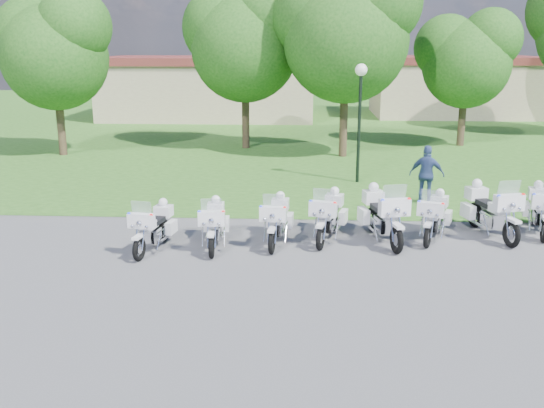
{
  "coord_description": "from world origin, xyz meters",
  "views": [
    {
      "loc": [
        0.36,
        -14.12,
        5.06
      ],
      "look_at": [
        -0.41,
        1.2,
        0.95
      ],
      "focal_mm": 40.0,
      "sensor_mm": 36.0,
      "label": 1
    }
  ],
  "objects_px": {
    "motorcycle_3": "(329,215)",
    "motorcycle_5": "(435,216)",
    "motorcycle_0": "(154,226)",
    "motorcycle_2": "(277,220)",
    "motorcycle_6": "(490,210)",
    "motorcycle_7": "(540,209)",
    "bystander_c": "(427,175)",
    "motorcycle_4": "(383,214)",
    "motorcycle_1": "(214,224)",
    "lamp_post": "(360,94)"
  },
  "relations": [
    {
      "from": "motorcycle_3",
      "to": "motorcycle_5",
      "type": "bearing_deg",
      "value": -161.23
    },
    {
      "from": "motorcycle_1",
      "to": "motorcycle_5",
      "type": "distance_m",
      "value": 5.82
    },
    {
      "from": "motorcycle_3",
      "to": "motorcycle_5",
      "type": "distance_m",
      "value": 2.82
    },
    {
      "from": "motorcycle_4",
      "to": "motorcycle_7",
      "type": "height_order",
      "value": "motorcycle_4"
    },
    {
      "from": "motorcycle_3",
      "to": "motorcycle_6",
      "type": "distance_m",
      "value": 4.38
    },
    {
      "from": "motorcycle_5",
      "to": "motorcycle_7",
      "type": "xyz_separation_m",
      "value": [
        3.0,
        0.7,
        0.04
      ]
    },
    {
      "from": "motorcycle_0",
      "to": "motorcycle_7",
      "type": "bearing_deg",
      "value": -159.04
    },
    {
      "from": "motorcycle_3",
      "to": "motorcycle_7",
      "type": "relative_size",
      "value": 0.97
    },
    {
      "from": "motorcycle_0",
      "to": "motorcycle_7",
      "type": "height_order",
      "value": "motorcycle_7"
    },
    {
      "from": "motorcycle_5",
      "to": "motorcycle_7",
      "type": "bearing_deg",
      "value": -145.51
    },
    {
      "from": "motorcycle_0",
      "to": "motorcycle_2",
      "type": "relative_size",
      "value": 0.96
    },
    {
      "from": "motorcycle_2",
      "to": "motorcycle_6",
      "type": "bearing_deg",
      "value": -165.67
    },
    {
      "from": "motorcycle_3",
      "to": "motorcycle_2",
      "type": "bearing_deg",
      "value": 29.1
    },
    {
      "from": "motorcycle_1",
      "to": "motorcycle_7",
      "type": "relative_size",
      "value": 0.93
    },
    {
      "from": "motorcycle_6",
      "to": "bystander_c",
      "type": "relative_size",
      "value": 1.31
    },
    {
      "from": "motorcycle_2",
      "to": "motorcycle_3",
      "type": "bearing_deg",
      "value": -159.86
    },
    {
      "from": "lamp_post",
      "to": "bystander_c",
      "type": "height_order",
      "value": "lamp_post"
    },
    {
      "from": "motorcycle_5",
      "to": "motorcycle_2",
      "type": "bearing_deg",
      "value": 29.24
    },
    {
      "from": "motorcycle_0",
      "to": "motorcycle_7",
      "type": "relative_size",
      "value": 0.91
    },
    {
      "from": "motorcycle_3",
      "to": "bystander_c",
      "type": "xyz_separation_m",
      "value": [
        3.29,
        3.85,
        0.3
      ]
    },
    {
      "from": "motorcycle_3",
      "to": "motorcycle_6",
      "type": "height_order",
      "value": "motorcycle_6"
    },
    {
      "from": "motorcycle_6",
      "to": "bystander_c",
      "type": "height_order",
      "value": "bystander_c"
    },
    {
      "from": "motorcycle_5",
      "to": "lamp_post",
      "type": "relative_size",
      "value": 0.48
    },
    {
      "from": "motorcycle_4",
      "to": "motorcycle_6",
      "type": "distance_m",
      "value": 3.01
    },
    {
      "from": "bystander_c",
      "to": "motorcycle_7",
      "type": "bearing_deg",
      "value": 147.33
    },
    {
      "from": "motorcycle_2",
      "to": "motorcycle_6",
      "type": "distance_m",
      "value": 5.78
    },
    {
      "from": "motorcycle_6",
      "to": "motorcycle_2",
      "type": "bearing_deg",
      "value": -5.15
    },
    {
      "from": "motorcycle_6",
      "to": "lamp_post",
      "type": "bearing_deg",
      "value": -78.53
    },
    {
      "from": "motorcycle_6",
      "to": "lamp_post",
      "type": "xyz_separation_m",
      "value": [
        -3.01,
        6.28,
        2.55
      ]
    },
    {
      "from": "motorcycle_2",
      "to": "motorcycle_3",
      "type": "xyz_separation_m",
      "value": [
        1.36,
        0.36,
        0.03
      ]
    },
    {
      "from": "motorcycle_4",
      "to": "motorcycle_6",
      "type": "xyz_separation_m",
      "value": [
        2.95,
        0.6,
        -0.0
      ]
    },
    {
      "from": "motorcycle_1",
      "to": "motorcycle_3",
      "type": "distance_m",
      "value": 3.03
    },
    {
      "from": "motorcycle_1",
      "to": "motorcycle_2",
      "type": "xyz_separation_m",
      "value": [
        1.58,
        0.41,
        0.01
      ]
    },
    {
      "from": "motorcycle_5",
      "to": "lamp_post",
      "type": "height_order",
      "value": "lamp_post"
    },
    {
      "from": "motorcycle_1",
      "to": "lamp_post",
      "type": "xyz_separation_m",
      "value": [
        4.28,
        7.59,
        2.65
      ]
    },
    {
      "from": "motorcycle_5",
      "to": "lamp_post",
      "type": "bearing_deg",
      "value": -56.14
    },
    {
      "from": "lamp_post",
      "to": "motorcycle_3",
      "type": "bearing_deg",
      "value": -101.15
    },
    {
      "from": "motorcycle_3",
      "to": "motorcycle_4",
      "type": "relative_size",
      "value": 0.9
    },
    {
      "from": "motorcycle_5",
      "to": "bystander_c",
      "type": "relative_size",
      "value": 1.1
    },
    {
      "from": "motorcycle_2",
      "to": "motorcycle_4",
      "type": "bearing_deg",
      "value": -168.49
    },
    {
      "from": "motorcycle_2",
      "to": "lamp_post",
      "type": "distance_m",
      "value": 8.11
    },
    {
      "from": "motorcycle_2",
      "to": "bystander_c",
      "type": "relative_size",
      "value": 1.16
    },
    {
      "from": "motorcycle_4",
      "to": "motorcycle_6",
      "type": "relative_size",
      "value": 1.01
    },
    {
      "from": "motorcycle_7",
      "to": "bystander_c",
      "type": "relative_size",
      "value": 1.23
    },
    {
      "from": "motorcycle_7",
      "to": "motorcycle_2",
      "type": "bearing_deg",
      "value": 22.65
    },
    {
      "from": "motorcycle_5",
      "to": "motorcycle_6",
      "type": "relative_size",
      "value": 0.84
    },
    {
      "from": "motorcycle_1",
      "to": "motorcycle_6",
      "type": "distance_m",
      "value": 7.4
    },
    {
      "from": "motorcycle_1",
      "to": "lamp_post",
      "type": "relative_size",
      "value": 0.49
    },
    {
      "from": "motorcycle_1",
      "to": "motorcycle_4",
      "type": "relative_size",
      "value": 0.86
    },
    {
      "from": "motorcycle_2",
      "to": "lamp_post",
      "type": "xyz_separation_m",
      "value": [
        2.7,
        7.18,
        2.64
      ]
    }
  ]
}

